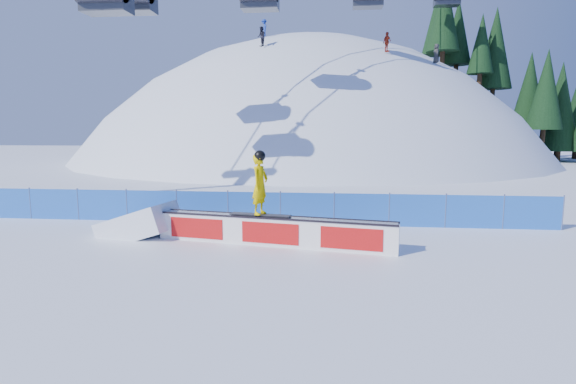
# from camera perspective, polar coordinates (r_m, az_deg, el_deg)

# --- Properties ---
(ground) EXTENTS (160.00, 160.00, 0.00)m
(ground) POSITION_cam_1_polar(r_m,az_deg,el_deg) (12.78, -7.92, -8.16)
(ground) COLOR white
(ground) RESTS_ON ground
(snow_hill) EXTENTS (64.00, 64.00, 64.00)m
(snow_hill) POSITION_cam_1_polar(r_m,az_deg,el_deg) (58.13, 2.63, -13.76)
(snow_hill) COLOR white
(snow_hill) RESTS_ON ground
(treeline) EXTENTS (24.93, 12.43, 21.71)m
(treeline) POSITION_cam_1_polar(r_m,az_deg,el_deg) (56.97, 27.97, 13.18)
(treeline) COLOR #2F1F13
(treeline) RESTS_ON ground
(safety_fence) EXTENTS (22.05, 0.05, 1.30)m
(safety_fence) POSITION_cam_1_polar(r_m,az_deg,el_deg) (16.94, -4.33, -2.01)
(safety_fence) COLOR blue
(safety_fence) RESTS_ON ground
(rail_box) EXTENTS (7.53, 1.89, 0.91)m
(rail_box) POSITION_cam_1_polar(r_m,az_deg,el_deg) (13.81, -1.99, -4.94)
(rail_box) COLOR white
(rail_box) RESTS_ON ground
(snow_ramp) EXTENTS (2.78, 2.02, 1.58)m
(snow_ramp) POSITION_cam_1_polar(r_m,az_deg,el_deg) (16.01, -18.33, -5.19)
(snow_ramp) COLOR white
(snow_ramp) RESTS_ON ground
(snowboarder) EXTENTS (1.94, 0.79, 2.00)m
(snowboarder) POSITION_cam_1_polar(r_m,az_deg,el_deg) (13.69, -3.58, 1.06)
(snowboarder) COLOR black
(snowboarder) RESTS_ON rail_box
(distant_skiers) EXTENTS (17.02, 7.60, 5.17)m
(distant_skiers) POSITION_cam_1_polar(r_m,az_deg,el_deg) (43.83, 4.33, 18.96)
(distant_skiers) COLOR black
(distant_skiers) RESTS_ON ground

